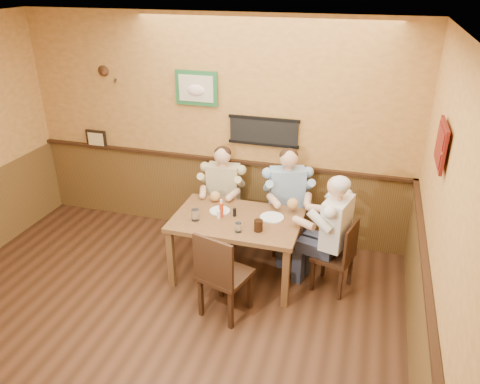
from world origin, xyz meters
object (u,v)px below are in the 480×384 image
object	(u,v)px
water_glass_left	(195,215)
water_glass_mid	(238,227)
diner_blue_polo	(286,206)
cola_tumbler	(258,226)
chair_near_side	(225,272)
salt_shaker	(219,215)
dining_table	(237,226)
chair_back_left	(224,212)
pepper_shaker	(235,212)
chair_back_right	(286,219)
diner_tan_shirt	(224,199)
diner_white_elder	(335,241)
hot_sauce_bottle	(221,209)
chair_right_end	(333,255)

from	to	relation	value
water_glass_left	water_glass_mid	world-z (taller)	water_glass_left
diner_blue_polo	cola_tumbler	size ratio (longest dim) A/B	9.86
chair_near_side	salt_shaker	distance (m)	0.72
chair_near_side	dining_table	bearing A→B (deg)	-67.61
dining_table	chair_near_side	xyz separation A→B (m)	(0.07, -0.65, -0.17)
water_glass_mid	chair_near_side	bearing A→B (deg)	-93.53
chair_back_left	pepper_shaker	distance (m)	0.86
chair_back_right	chair_near_side	bearing A→B (deg)	-124.03
chair_near_side	water_glass_left	xyz separation A→B (m)	(-0.50, 0.48, 0.33)
chair_back_left	salt_shaker	distance (m)	0.90
water_glass_mid	cola_tumbler	world-z (taller)	cola_tumbler
chair_back_right	salt_shaker	distance (m)	1.04
diner_tan_shirt	chair_back_left	bearing A→B (deg)	0.00
chair_back_left	salt_shaker	xyz separation A→B (m)	(0.20, -0.78, 0.39)
dining_table	cola_tumbler	world-z (taller)	cola_tumbler
diner_white_elder	salt_shaker	distance (m)	1.28
water_glass_left	water_glass_mid	bearing A→B (deg)	-11.86
diner_tan_shirt	salt_shaker	bearing A→B (deg)	-79.32
water_glass_left	salt_shaker	size ratio (longest dim) A/B	1.43
salt_shaker	pepper_shaker	xyz separation A→B (m)	(0.15, 0.10, 0.00)
chair_near_side	pepper_shaker	bearing A→B (deg)	-64.71
diner_tan_shirt	water_glass_mid	size ratio (longest dim) A/B	11.10
diner_white_elder	pepper_shaker	bearing A→B (deg)	-73.51
salt_shaker	chair_back_left	bearing A→B (deg)	104.67
chair_near_side	hot_sauce_bottle	xyz separation A→B (m)	(-0.25, 0.64, 0.36)
diner_blue_polo	pepper_shaker	size ratio (longest dim) A/B	12.70
chair_right_end	chair_back_right	bearing A→B (deg)	-119.26
chair_near_side	salt_shaker	xyz separation A→B (m)	(-0.27, 0.59, 0.31)
cola_tumbler	dining_table	bearing A→B (deg)	146.20
dining_table	diner_tan_shirt	xyz separation A→B (m)	(-0.40, 0.73, -0.08)
dining_table	cola_tumbler	bearing A→B (deg)	-33.80
chair_back_left	pepper_shaker	size ratio (longest dim) A/B	8.47
diner_white_elder	chair_back_left	bearing A→B (deg)	-99.08
diner_tan_shirt	salt_shaker	world-z (taller)	diner_tan_shirt
diner_blue_polo	hot_sauce_bottle	size ratio (longest dim) A/B	6.38
hot_sauce_bottle	diner_tan_shirt	bearing A→B (deg)	106.75
chair_back_right	diner_tan_shirt	bearing A→B (deg)	158.91
diner_white_elder	water_glass_mid	distance (m)	1.05
cola_tumbler	salt_shaker	size ratio (longest dim) A/B	1.36
dining_table	chair_right_end	world-z (taller)	chair_right_end
chair_right_end	diner_tan_shirt	distance (m)	1.61
diner_tan_shirt	diner_blue_polo	world-z (taller)	diner_blue_polo
diner_tan_shirt	chair_near_side	bearing A→B (deg)	-75.09
chair_near_side	diner_blue_polo	size ratio (longest dim) A/B	0.80
chair_back_left	cola_tumbler	world-z (taller)	cola_tumbler
dining_table	diner_white_elder	size ratio (longest dim) A/B	1.16
water_glass_mid	salt_shaker	size ratio (longest dim) A/B	1.15
dining_table	chair_back_right	bearing A→B (deg)	59.54
dining_table	diner_tan_shirt	world-z (taller)	diner_tan_shirt
chair_right_end	pepper_shaker	distance (m)	1.17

